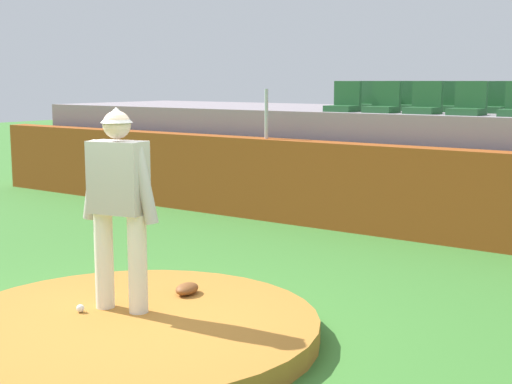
# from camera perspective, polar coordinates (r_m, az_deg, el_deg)

# --- Properties ---
(ground_plane) EXTENTS (60.00, 60.00, 0.00)m
(ground_plane) POSITION_cam_1_polar(r_m,az_deg,el_deg) (6.72, -9.71, -11.30)
(ground_plane) COLOR #3B782E
(pitchers_mound) EXTENTS (3.36, 3.36, 0.20)m
(pitchers_mound) POSITION_cam_1_polar(r_m,az_deg,el_deg) (6.68, -9.73, -10.51)
(pitchers_mound) COLOR #AE6F2A
(pitchers_mound) RESTS_ON ground_plane
(pitcher) EXTENTS (0.80, 0.37, 1.85)m
(pitcher) POSITION_cam_1_polar(r_m,az_deg,el_deg) (6.66, -10.66, -0.17)
(pitcher) COLOR white
(pitcher) RESTS_ON pitchers_mound
(baseball) EXTENTS (0.07, 0.07, 0.07)m
(baseball) POSITION_cam_1_polar(r_m,az_deg,el_deg) (6.90, -13.54, -8.82)
(baseball) COLOR white
(baseball) RESTS_ON pitchers_mound
(fielding_glove) EXTENTS (0.27, 0.34, 0.11)m
(fielding_glove) POSITION_cam_1_polar(r_m,az_deg,el_deg) (7.28, -5.41, -7.53)
(fielding_glove) COLOR brown
(fielding_glove) RESTS_ON pitchers_mound
(brick_barrier) EXTENTS (17.87, 0.40, 1.34)m
(brick_barrier) POSITION_cam_1_polar(r_m,az_deg,el_deg) (10.90, 10.91, 0.04)
(brick_barrier) COLOR #9C4819
(brick_barrier) RESTS_ON ground_plane
(fence_post_left) EXTENTS (0.06, 0.06, 0.81)m
(fence_post_left) POSITION_cam_1_polar(r_m,az_deg,el_deg) (11.97, 0.81, 6.12)
(fence_post_left) COLOR silver
(fence_post_left) RESTS_ON brick_barrier
(bleacher_platform) EXTENTS (16.61, 3.54, 1.77)m
(bleacher_platform) POSITION_cam_1_polar(r_m,az_deg,el_deg) (12.89, 15.12, 2.19)
(bleacher_platform) COLOR gray
(bleacher_platform) RESTS_ON ground_plane
(stadium_chair_0) EXTENTS (0.48, 0.44, 0.50)m
(stadium_chair_0) POSITION_cam_1_polar(r_m,az_deg,el_deg) (12.26, 6.92, 6.99)
(stadium_chair_0) COLOR #275D31
(stadium_chair_0) RESTS_ON bleacher_platform
(stadium_chair_1) EXTENTS (0.48, 0.44, 0.50)m
(stadium_chair_1) POSITION_cam_1_polar(r_m,az_deg,el_deg) (11.97, 9.92, 6.88)
(stadium_chair_1) COLOR #275D31
(stadium_chair_1) RESTS_ON bleacher_platform
(stadium_chair_2) EXTENTS (0.48, 0.44, 0.50)m
(stadium_chair_2) POSITION_cam_1_polar(r_m,az_deg,el_deg) (11.70, 13.02, 6.75)
(stadium_chair_2) COLOR #275D31
(stadium_chair_2) RESTS_ON bleacher_platform
(stadium_chair_3) EXTENTS (0.48, 0.44, 0.50)m
(stadium_chair_3) POSITION_cam_1_polar(r_m,az_deg,el_deg) (11.41, 16.25, 6.58)
(stadium_chair_3) COLOR #275D31
(stadium_chair_3) RESTS_ON bleacher_platform
(stadium_chair_5) EXTENTS (0.48, 0.44, 0.50)m
(stadium_chair_5) POSITION_cam_1_polar(r_m,az_deg,el_deg) (13.05, 8.89, 7.05)
(stadium_chair_5) COLOR #275D31
(stadium_chair_5) RESTS_ON bleacher_platform
(stadium_chair_6) EXTENTS (0.48, 0.44, 0.50)m
(stadium_chair_6) POSITION_cam_1_polar(r_m,az_deg,el_deg) (12.79, 11.84, 6.93)
(stadium_chair_6) COLOR #275D31
(stadium_chair_6) RESTS_ON bleacher_platform
(stadium_chair_7) EXTENTS (0.48, 0.44, 0.50)m
(stadium_chair_7) POSITION_cam_1_polar(r_m,az_deg,el_deg) (12.50, 14.83, 6.79)
(stadium_chair_7) COLOR #275D31
(stadium_chair_7) RESTS_ON bleacher_platform
(stadium_chair_8) EXTENTS (0.48, 0.44, 0.50)m
(stadium_chair_8) POSITION_cam_1_polar(r_m,az_deg,el_deg) (12.27, 17.81, 6.64)
(stadium_chair_8) COLOR #275D31
(stadium_chair_8) RESTS_ON bleacher_platform
(stadium_chair_10) EXTENTS (0.48, 0.44, 0.50)m
(stadium_chair_10) POSITION_cam_1_polar(r_m,az_deg,el_deg) (13.87, 10.78, 7.09)
(stadium_chair_10) COLOR #275D31
(stadium_chair_10) RESTS_ON bleacher_platform
(stadium_chair_11) EXTENTS (0.48, 0.44, 0.50)m
(stadium_chair_11) POSITION_cam_1_polar(r_m,az_deg,el_deg) (13.61, 13.40, 6.98)
(stadium_chair_11) COLOR #275D31
(stadium_chair_11) RESTS_ON bleacher_platform
(stadium_chair_12) EXTENTS (0.48, 0.44, 0.50)m
(stadium_chair_12) POSITION_cam_1_polar(r_m,az_deg,el_deg) (13.35, 16.28, 6.84)
(stadium_chair_12) COLOR #275D31
(stadium_chair_12) RESTS_ON bleacher_platform
(stadium_chair_13) EXTENTS (0.48, 0.44, 0.50)m
(stadium_chair_13) POSITION_cam_1_polar(r_m,az_deg,el_deg) (13.13, 19.06, 6.69)
(stadium_chair_13) COLOR #275D31
(stadium_chair_13) RESTS_ON bleacher_platform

